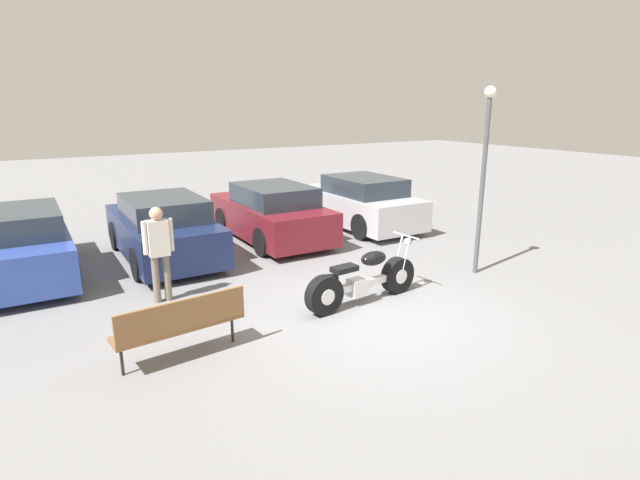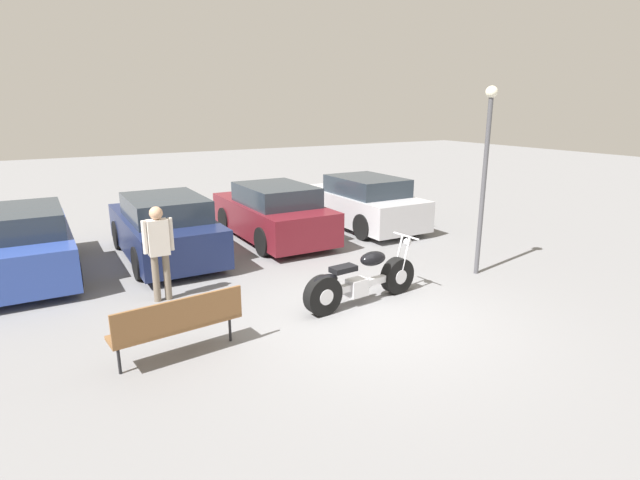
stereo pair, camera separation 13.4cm
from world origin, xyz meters
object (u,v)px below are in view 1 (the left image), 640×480
(motorcycle, at_px, (362,281))
(park_bench, at_px, (181,322))
(parked_car_maroon, at_px, (271,214))
(lamp_post, at_px, (484,162))
(person_standing, at_px, (159,246))
(parked_car_silver, at_px, (360,203))
(parked_car_navy, at_px, (163,229))
(parked_car_blue, at_px, (19,246))

(motorcycle, xyz_separation_m, park_bench, (-3.20, -0.40, 0.14))
(parked_car_maroon, bearing_deg, lamp_post, -61.32)
(motorcycle, bearing_deg, person_standing, 147.58)
(parked_car_silver, height_order, lamp_post, lamp_post)
(parked_car_silver, xyz_separation_m, person_standing, (-6.14, -2.78, 0.32))
(motorcycle, xyz_separation_m, parked_car_silver, (3.23, 4.63, 0.26))
(parked_car_navy, height_order, parked_car_maroon, same)
(parked_car_blue, height_order, park_bench, parked_car_blue)
(parked_car_navy, bearing_deg, lamp_post, -39.26)
(motorcycle, distance_m, parked_car_blue, 6.68)
(motorcycle, height_order, park_bench, motorcycle)
(parked_car_navy, xyz_separation_m, lamp_post, (5.19, -4.24, 1.59))
(parked_car_silver, bearing_deg, park_bench, -141.96)
(motorcycle, relative_size, parked_car_navy, 0.57)
(parked_car_navy, bearing_deg, person_standing, -104.88)
(parked_car_navy, bearing_deg, parked_car_maroon, 5.03)
(parked_car_blue, bearing_deg, motorcycle, -41.81)
(motorcycle, bearing_deg, park_bench, -172.92)
(parked_car_navy, bearing_deg, parked_car_blue, 178.36)
(parked_car_maroon, xyz_separation_m, parked_car_silver, (2.74, 0.02, 0.00))
(person_standing, bearing_deg, motorcycle, -32.42)
(parked_car_blue, xyz_separation_m, lamp_post, (7.92, -4.32, 1.59))
(parked_car_silver, relative_size, person_standing, 2.43)
(parked_car_blue, bearing_deg, parked_car_navy, -1.64)
(parked_car_navy, xyz_separation_m, parked_car_silver, (5.47, 0.26, 0.00))
(motorcycle, distance_m, park_bench, 3.23)
(parked_car_navy, bearing_deg, park_bench, -101.35)
(parked_car_blue, relative_size, parked_car_navy, 1.00)
(parked_car_maroon, bearing_deg, park_bench, -126.39)
(parked_car_blue, height_order, parked_car_maroon, same)
(parked_car_silver, distance_m, park_bench, 8.16)
(park_bench, bearing_deg, parked_car_navy, 78.65)
(parked_car_navy, height_order, person_standing, person_standing)
(motorcycle, distance_m, lamp_post, 3.48)
(parked_car_navy, xyz_separation_m, parked_car_maroon, (2.74, 0.24, 0.00))
(parked_car_blue, bearing_deg, lamp_post, -28.59)
(park_bench, height_order, person_standing, person_standing)
(parked_car_navy, distance_m, park_bench, 4.87)
(park_bench, bearing_deg, parked_car_maroon, 53.61)
(parked_car_blue, xyz_separation_m, person_standing, (2.06, -2.60, 0.32))
(motorcycle, bearing_deg, parked_car_navy, 117.14)
(parked_car_silver, bearing_deg, motorcycle, -124.88)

